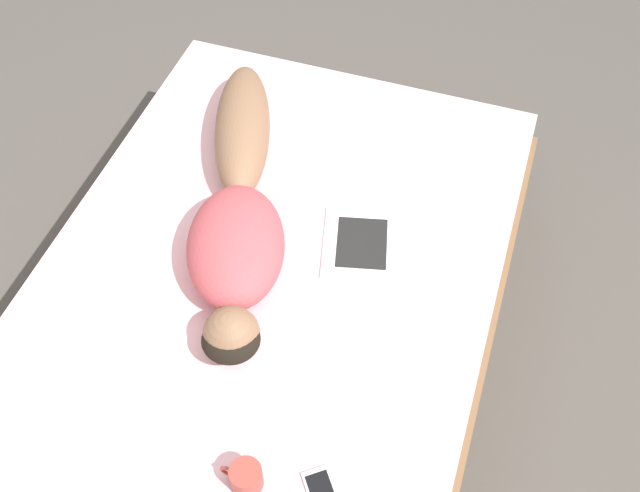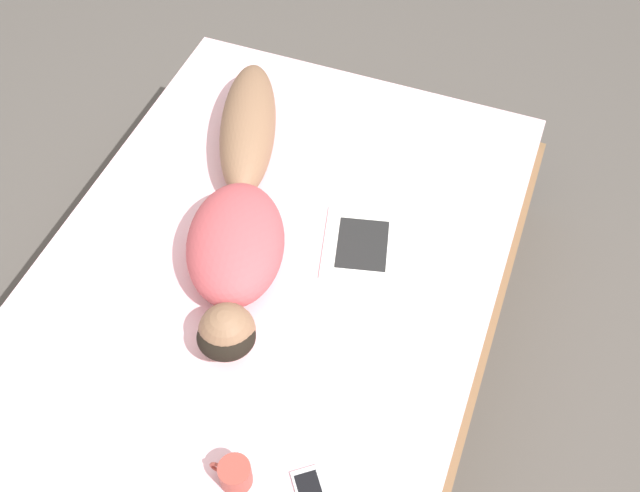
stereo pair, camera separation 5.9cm
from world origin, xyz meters
The scene contains 5 objects.
ground_plane centered at (0.00, 0.00, 0.00)m, with size 12.00×12.00×0.00m, color #4C4742.
bed centered at (0.00, 0.00, 0.26)m, with size 1.54×2.18×0.54m.
person centered at (0.16, -0.18, 0.63)m, with size 0.63×1.30×0.20m.
open_magazine centered at (-0.39, -0.26, 0.54)m, with size 0.58×0.43×0.01m.
coffee_mug centered at (-0.20, 0.66, 0.58)m, with size 0.12×0.09×0.09m.
Camera 2 is at (-0.68, 1.27, 2.56)m, focal length 42.00 mm.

